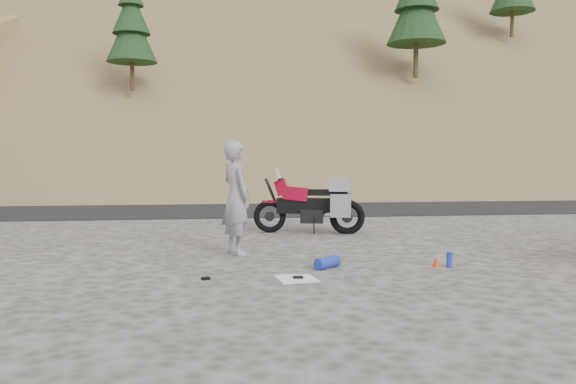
# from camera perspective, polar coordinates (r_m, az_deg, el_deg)

# --- Properties ---
(ground) EXTENTS (140.00, 140.00, 0.00)m
(ground) POSITION_cam_1_polar(r_m,az_deg,el_deg) (9.28, -3.86, -6.63)
(ground) COLOR #454340
(ground) RESTS_ON ground
(road) EXTENTS (120.00, 7.00, 0.05)m
(road) POSITION_cam_1_polar(r_m,az_deg,el_deg) (18.19, -5.21, -1.44)
(road) COLOR black
(road) RESTS_ON ground
(hillside) EXTENTS (120.00, 73.00, 46.72)m
(hillside) POSITION_cam_1_polar(r_m,az_deg,el_deg) (50.86, -6.24, 14.53)
(hillside) COLOR brown
(hillside) RESTS_ON ground
(motorcycle) EXTENTS (2.36, 0.98, 1.42)m
(motorcycle) POSITION_cam_1_polar(r_m,az_deg,el_deg) (11.94, 2.64, -1.33)
(motorcycle) COLOR black
(motorcycle) RESTS_ON ground
(man) EXTENTS (0.71, 0.83, 1.92)m
(man) POSITION_cam_1_polar(r_m,az_deg,el_deg) (9.58, -5.25, -6.30)
(man) COLOR gray
(man) RESTS_ON ground
(gear_white_cloth) EXTENTS (0.57, 0.52, 0.02)m
(gear_white_cloth) POSITION_cam_1_polar(r_m,az_deg,el_deg) (7.65, 0.88, -8.83)
(gear_white_cloth) COLOR white
(gear_white_cloth) RESTS_ON ground
(gear_blue_mat) EXTENTS (0.44, 0.41, 0.17)m
(gear_blue_mat) POSITION_cam_1_polar(r_m,az_deg,el_deg) (8.39, 4.02, -7.16)
(gear_blue_mat) COLOR #1B31A4
(gear_blue_mat) RESTS_ON ground
(gear_bottle) EXTENTS (0.11, 0.11, 0.23)m
(gear_bottle) POSITION_cam_1_polar(r_m,az_deg,el_deg) (8.75, 16.08, -6.65)
(gear_bottle) COLOR #1B31A4
(gear_bottle) RESTS_ON ground
(gear_funnel) EXTENTS (0.13, 0.13, 0.16)m
(gear_funnel) POSITION_cam_1_polar(r_m,az_deg,el_deg) (8.76, 14.84, -6.84)
(gear_funnel) COLOR red
(gear_funnel) RESTS_ON ground
(gear_glove_a) EXTENTS (0.14, 0.10, 0.04)m
(gear_glove_a) POSITION_cam_1_polar(r_m,az_deg,el_deg) (7.67, 1.02, -8.71)
(gear_glove_a) COLOR black
(gear_glove_a) RESTS_ON ground
(gear_glove_b) EXTENTS (0.13, 0.12, 0.03)m
(gear_glove_b) POSITION_cam_1_polar(r_m,az_deg,el_deg) (7.73, -8.35, -8.68)
(gear_glove_b) COLOR black
(gear_glove_b) RESTS_ON ground
(gear_blue_cloth) EXTENTS (0.37, 0.30, 0.01)m
(gear_blue_cloth) POSITION_cam_1_polar(r_m,az_deg,el_deg) (7.82, -0.16, -8.56)
(gear_blue_cloth) COLOR #8FBADE
(gear_blue_cloth) RESTS_ON ground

